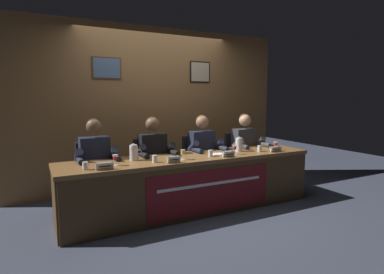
{
  "coord_description": "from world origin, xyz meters",
  "views": [
    {
      "loc": [
        -1.85,
        -3.59,
        1.49
      ],
      "look_at": [
        0.0,
        0.0,
        0.97
      ],
      "focal_mm": 29.4,
      "sensor_mm": 36.0,
      "label": 1
    }
  ],
  "objects_px": {
    "water_cup_center_left": "(155,159)",
    "water_cup_far_left": "(85,166)",
    "chair_center_right": "(198,166)",
    "water_pitcher_right_side": "(239,145)",
    "chair_center_left": "(150,172)",
    "nameplate_center_left": "(174,159)",
    "panelist_far_left": "(96,160)",
    "nameplate_far_left": "(104,166)",
    "panelist_far_right": "(247,147)",
    "conference_table": "(196,175)",
    "juice_glass_center_left": "(183,153)",
    "water_cup_center_right": "(211,154)",
    "nameplate_far_right": "(276,149)",
    "juice_glass_far_right": "(275,144)",
    "water_cup_far_right": "(260,149)",
    "nameplate_center_right": "(228,154)",
    "panelist_center_right": "(204,150)",
    "water_pitcher_left_side": "(134,153)",
    "chair_far_left": "(94,178)",
    "chair_far_right": "(239,162)",
    "juice_glass_far_left": "(115,158)",
    "document_stack_center_right": "(219,154)",
    "panelist_center_left": "(155,155)"
  },
  "relations": [
    {
      "from": "water_cup_center_right",
      "to": "chair_center_left",
      "type": "bearing_deg",
      "value": 129.54
    },
    {
      "from": "chair_center_left",
      "to": "panelist_center_right",
      "type": "height_order",
      "value": "panelist_center_right"
    },
    {
      "from": "chair_far_left",
      "to": "panelist_far_right",
      "type": "distance_m",
      "value": 2.34
    },
    {
      "from": "chair_center_left",
      "to": "water_pitcher_right_side",
      "type": "relative_size",
      "value": 4.28
    },
    {
      "from": "nameplate_center_right",
      "to": "panelist_far_right",
      "type": "distance_m",
      "value": 1.0
    },
    {
      "from": "nameplate_far_left",
      "to": "water_cup_far_left",
      "type": "distance_m",
      "value": 0.2
    },
    {
      "from": "nameplate_far_right",
      "to": "water_cup_center_left",
      "type": "bearing_deg",
      "value": 176.66
    },
    {
      "from": "juice_glass_far_left",
      "to": "chair_far_right",
      "type": "height_order",
      "value": "chair_far_right"
    },
    {
      "from": "panelist_far_right",
      "to": "nameplate_center_right",
      "type": "bearing_deg",
      "value": -140.68
    },
    {
      "from": "water_cup_center_left",
      "to": "chair_far_right",
      "type": "height_order",
      "value": "chair_far_right"
    },
    {
      "from": "nameplate_far_left",
      "to": "nameplate_far_right",
      "type": "height_order",
      "value": "same"
    },
    {
      "from": "juice_glass_far_right",
      "to": "water_cup_far_right",
      "type": "height_order",
      "value": "juice_glass_far_right"
    },
    {
      "from": "chair_center_left",
      "to": "water_cup_center_right",
      "type": "relative_size",
      "value": 10.58
    },
    {
      "from": "chair_center_right",
      "to": "water_pitcher_right_side",
      "type": "height_order",
      "value": "water_pitcher_right_side"
    },
    {
      "from": "nameplate_center_left",
      "to": "nameplate_far_right",
      "type": "xyz_separation_m",
      "value": [
        1.58,
        0.03,
        0.0
      ]
    },
    {
      "from": "panelist_center_right",
      "to": "chair_far_right",
      "type": "height_order",
      "value": "panelist_center_right"
    },
    {
      "from": "water_cup_center_left",
      "to": "panelist_far_left",
      "type": "bearing_deg",
      "value": 138.71
    },
    {
      "from": "nameplate_center_right",
      "to": "panelist_far_right",
      "type": "bearing_deg",
      "value": 39.32
    },
    {
      "from": "nameplate_center_left",
      "to": "water_pitcher_left_side",
      "type": "bearing_deg",
      "value": 136.3
    },
    {
      "from": "panelist_far_left",
      "to": "nameplate_far_right",
      "type": "height_order",
      "value": "panelist_far_left"
    },
    {
      "from": "water_cup_center_right",
      "to": "water_pitcher_right_side",
      "type": "relative_size",
      "value": 0.4
    },
    {
      "from": "water_cup_center_right",
      "to": "nameplate_far_right",
      "type": "distance_m",
      "value": 1.0
    },
    {
      "from": "panelist_center_left",
      "to": "panelist_center_right",
      "type": "xyz_separation_m",
      "value": [
        0.77,
        0.0,
        0.0
      ]
    },
    {
      "from": "water_pitcher_right_side",
      "to": "chair_far_right",
      "type": "bearing_deg",
      "value": 53.6
    },
    {
      "from": "chair_center_right",
      "to": "water_pitcher_left_side",
      "type": "relative_size",
      "value": 4.28
    },
    {
      "from": "panelist_far_left",
      "to": "water_cup_center_right",
      "type": "relative_size",
      "value": 14.43
    },
    {
      "from": "water_cup_center_left",
      "to": "panelist_far_right",
      "type": "xyz_separation_m",
      "value": [
        1.73,
        0.51,
        -0.05
      ]
    },
    {
      "from": "conference_table",
      "to": "water_cup_center_right",
      "type": "height_order",
      "value": "water_cup_center_right"
    },
    {
      "from": "chair_center_left",
      "to": "chair_center_right",
      "type": "bearing_deg",
      "value": 0.0
    },
    {
      "from": "nameplate_far_left",
      "to": "water_cup_center_right",
      "type": "relative_size",
      "value": 2.18
    },
    {
      "from": "panelist_center_right",
      "to": "water_cup_far_right",
      "type": "height_order",
      "value": "panelist_center_right"
    },
    {
      "from": "water_cup_center_left",
      "to": "water_cup_far_left",
      "type": "bearing_deg",
      "value": -177.83
    },
    {
      "from": "panelist_center_right",
      "to": "water_cup_center_right",
      "type": "height_order",
      "value": "panelist_center_right"
    },
    {
      "from": "juice_glass_far_left",
      "to": "chair_far_right",
      "type": "bearing_deg",
      "value": 17.21
    },
    {
      "from": "document_stack_center_right",
      "to": "juice_glass_center_left",
      "type": "bearing_deg",
      "value": -171.33
    },
    {
      "from": "juice_glass_center_left",
      "to": "juice_glass_far_right",
      "type": "relative_size",
      "value": 1.0
    },
    {
      "from": "conference_table",
      "to": "juice_glass_center_left",
      "type": "bearing_deg",
      "value": -165.03
    },
    {
      "from": "panelist_center_right",
      "to": "water_pitcher_left_side",
      "type": "relative_size",
      "value": 5.84
    },
    {
      "from": "water_cup_center_right",
      "to": "panelist_far_right",
      "type": "bearing_deg",
      "value": 27.58
    },
    {
      "from": "chair_center_right",
      "to": "chair_far_right",
      "type": "relative_size",
      "value": 1.0
    },
    {
      "from": "juice_glass_far_right",
      "to": "panelist_far_right",
      "type": "bearing_deg",
      "value": 104.64
    },
    {
      "from": "nameplate_far_left",
      "to": "panelist_far_right",
      "type": "bearing_deg",
      "value": 14.98
    },
    {
      "from": "chair_center_left",
      "to": "juice_glass_center_left",
      "type": "relative_size",
      "value": 7.25
    },
    {
      "from": "nameplate_center_right",
      "to": "nameplate_far_right",
      "type": "distance_m",
      "value": 0.81
    },
    {
      "from": "panelist_center_right",
      "to": "chair_far_right",
      "type": "xyz_separation_m",
      "value": [
        0.77,
        0.2,
        -0.28
      ]
    },
    {
      "from": "panelist_center_right",
      "to": "chair_far_left",
      "type": "bearing_deg",
      "value": 172.64
    },
    {
      "from": "chair_center_left",
      "to": "nameplate_center_left",
      "type": "height_order",
      "value": "chair_center_left"
    },
    {
      "from": "chair_far_left",
      "to": "panelist_center_right",
      "type": "bearing_deg",
      "value": -7.36
    },
    {
      "from": "nameplate_center_left",
      "to": "juice_glass_center_left",
      "type": "distance_m",
      "value": 0.22
    },
    {
      "from": "juice_glass_center_left",
      "to": "water_cup_far_right",
      "type": "bearing_deg",
      "value": 1.58
    }
  ]
}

